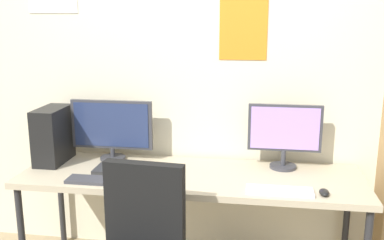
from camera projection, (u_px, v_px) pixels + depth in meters
The scene contains 9 objects.
wall_back at pixel (200, 80), 3.15m from camera, with size 4.62×0.11×2.60m.
desk at pixel (191, 181), 2.88m from camera, with size 2.22×0.68×0.74m.
monitor_left at pixel (112, 128), 3.11m from camera, with size 0.59×0.18×0.43m.
monitor_right at pixel (285, 133), 2.93m from camera, with size 0.49×0.18×0.44m.
pc_tower at pixel (53, 135), 3.07m from camera, with size 0.17×0.34×0.39m, color black.
keyboard_left at pixel (96, 180), 2.73m from camera, with size 0.37×0.13×0.02m, color #38383D.
keyboard_right at pixel (279, 191), 2.57m from camera, with size 0.39×0.13×0.02m, color silver.
computer_mouse at pixel (324, 192), 2.53m from camera, with size 0.06×0.10×0.03m, color black.
laptop_closed at pixel (120, 169), 2.93m from camera, with size 0.32×0.22×0.02m, color #2D2D2D.
Camera 1 is at (0.42, -2.08, 1.74)m, focal length 41.18 mm.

